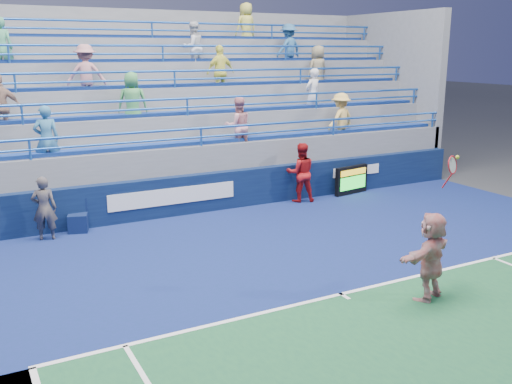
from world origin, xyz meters
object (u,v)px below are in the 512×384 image
ball_girl (301,173)px  serve_speed_board (351,180)px  judge_chair (78,222)px  line_judge (44,209)px  tennis_player (431,256)px

ball_girl → serve_speed_board: bearing=-161.0°
serve_speed_board → judge_chair: bearing=179.5°
line_judge → ball_girl: 7.34m
serve_speed_board → judge_chair: (-8.46, 0.08, -0.19)m
tennis_player → judge_chair: bearing=124.7°
judge_chair → line_judge: 1.00m
serve_speed_board → line_judge: (-9.26, -0.21, 0.33)m
tennis_player → line_judge: size_ratio=1.69×
serve_speed_board → tennis_player: tennis_player is taller
judge_chair → tennis_player: 8.66m
line_judge → judge_chair: bearing=-146.3°
judge_chair → tennis_player: tennis_player is taller
judge_chair → line_judge: (-0.80, -0.29, 0.52)m
line_judge → ball_girl: (7.34, 0.19, 0.11)m
judge_chair → tennis_player: size_ratio=0.31×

